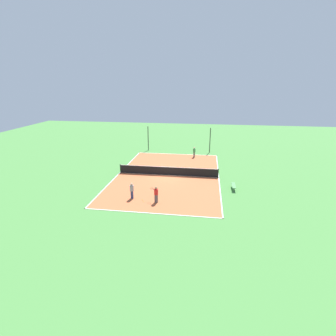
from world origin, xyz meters
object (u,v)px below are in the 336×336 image
Objects in this scene: tennis_net at (168,171)px; player_baseline_gray at (132,190)px; player_coach_red at (156,193)px; bench at (234,186)px; tennis_ball_midcourt at (142,200)px; tennis_ball_far_baseline at (144,202)px; player_far_green at (194,152)px; fence_post_back_right at (210,140)px; tennis_ball_right_alley at (162,170)px; fence_post_back_left at (148,138)px.

player_baseline_gray reaches higher than tennis_net.
bench is at bearing -113.07° from player_coach_red.
tennis_ball_midcourt is at bearing 149.55° from player_baseline_gray.
tennis_ball_midcourt is at bearing 124.94° from tennis_ball_far_baseline.
tennis_net is 8.58m from player_far_green.
fence_post_back_right is (4.86, 18.66, 1.02)m from player_coach_red.
tennis_ball_right_alley is (0.11, 9.07, 0.00)m from tennis_ball_far_baseline.
player_coach_red is 22.61× the size of tennis_ball_right_alley.
tennis_ball_midcourt is (-1.35, -7.18, -0.51)m from tennis_net.
tennis_ball_midcourt is 1.00× the size of tennis_ball_right_alley.
tennis_ball_far_baseline is 1.00× the size of tennis_ball_midcourt.
player_coach_red is 15.78m from player_far_green.
player_coach_red is (-0.00, -7.40, 0.33)m from tennis_net.
fence_post_back_left is (-3.74, 18.77, 1.86)m from tennis_ball_far_baseline.
player_coach_red is at bearing -83.54° from tennis_ball_right_alley.
tennis_ball_far_baseline is at bearing -78.74° from fence_post_back_left.
fence_post_back_left is at bearing 100.77° from tennis_ball_midcourt.
tennis_ball_far_baseline is (-1.12, -0.11, -0.84)m from player_coach_red.
tennis_ball_far_baseline is at bearing 160.90° from player_far_green.
tennis_ball_midcourt is (1.05, -0.27, -0.84)m from player_baseline_gray.
player_baseline_gray is at bearing 25.27° from player_coach_red.
fence_post_back_right is at bearing 71.40° from tennis_ball_midcourt.
bench is at bearing -80.51° from fence_post_back_right.
player_far_green is at bearing -125.70° from fence_post_back_right.
player_baseline_gray is at bearing -109.17° from tennis_net.
tennis_ball_far_baseline is (-1.12, -7.51, -0.51)m from tennis_net.
player_coach_red is at bearing 164.77° from player_far_green.
bench is 9.51m from tennis_ball_midcourt.
fence_post_back_left reaches higher than tennis_ball_far_baseline.
tennis_ball_right_alley is at bearing -121.21° from fence_post_back_right.
bench is 12.26m from player_far_green.
player_baseline_gray reaches higher than player_far_green.
tennis_ball_far_baseline is 19.23m from fence_post_back_left.
fence_post_back_right reaches higher than tennis_ball_right_alley.
tennis_ball_right_alley is at bearing -46.78° from player_coach_red.
bench is 8.43m from player_coach_red.
fence_post_back_left is (-3.84, 9.70, 1.86)m from tennis_ball_right_alley.
bench is at bearing 24.97° from tennis_ball_midcourt.
bench is 0.43× the size of fence_post_back_right.
tennis_net is 7.75× the size of player_far_green.
fence_post_back_left reaches higher than player_coach_red.
fence_post_back_right is at bearing 58.79° from tennis_ball_right_alley.
fence_post_back_left reaches higher than tennis_ball_right_alley.
player_far_green is 16.13m from tennis_ball_far_baseline.
tennis_net is 172.18× the size of tennis_ball_far_baseline.
fence_post_back_right reaches higher than tennis_ball_far_baseline.
player_coach_red is at bearing -9.09° from tennis_ball_midcourt.
tennis_ball_far_baseline and tennis_ball_midcourt have the same top height.
fence_post_back_right is at bearing -67.84° from player_coach_red.
player_coach_red is (2.40, -0.49, -0.00)m from player_baseline_gray.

